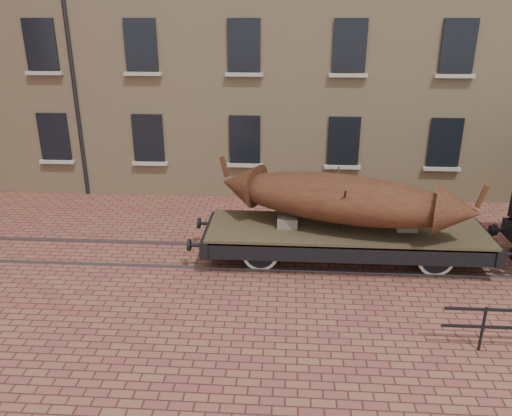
{
  "coord_description": "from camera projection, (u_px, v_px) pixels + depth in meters",
  "views": [
    {
      "loc": [
        -0.95,
        -12.46,
        6.33
      ],
      "look_at": [
        -1.81,
        0.5,
        1.3
      ],
      "focal_mm": 35.0,
      "sensor_mm": 36.0,
      "label": 1
    }
  ],
  "objects": [
    {
      "name": "rail_track",
      "position": [
        320.0,
        259.0,
        13.81
      ],
      "size": [
        30.0,
        1.52,
        0.06
      ],
      "color": "#59595E",
      "rests_on": "ground"
    },
    {
      "name": "flatcar_wagon",
      "position": [
        345.0,
        234.0,
        13.49
      ],
      "size": [
        8.36,
        2.27,
        1.26
      ],
      "color": "brown",
      "rests_on": "ground"
    },
    {
      "name": "ground",
      "position": [
        320.0,
        260.0,
        13.82
      ],
      "size": [
        90.0,
        90.0,
        0.0
      ],
      "primitive_type": "plane",
      "color": "brown"
    },
    {
      "name": "iron_boat",
      "position": [
        341.0,
        198.0,
        13.13
      ],
      "size": [
        6.86,
        3.66,
        1.65
      ],
      "color": "#522B17",
      "rests_on": "flatcar_wagon"
    }
  ]
}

